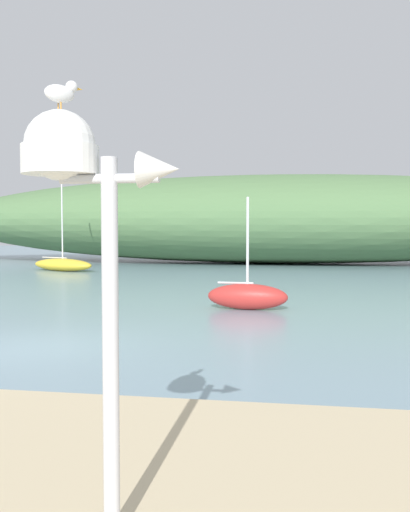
{
  "coord_description": "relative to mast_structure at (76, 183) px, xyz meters",
  "views": [
    {
      "loc": [
        5.43,
        -10.8,
        2.48
      ],
      "look_at": [
        2.46,
        6.92,
        1.56
      ],
      "focal_mm": 39.96,
      "sensor_mm": 36.0,
      "label": 1
    }
  ],
  "objects": [
    {
      "name": "distant_hill",
      "position": [
        -0.39,
        35.43,
        0.22
      ],
      "size": [
        47.79,
        11.12,
        6.03
      ],
      "primitive_type": "ellipsoid",
      "color": "#517547",
      "rests_on": "ground"
    },
    {
      "name": "ground_plane",
      "position": [
        -3.83,
        6.89,
        -2.79
      ],
      "size": [
        120.0,
        120.0,
        0.0
      ],
      "primitive_type": "plane",
      "color": "#7A99A8"
    },
    {
      "name": "seagull_on_radar",
      "position": [
        -0.11,
        0.01,
        0.65
      ],
      "size": [
        0.24,
        0.28,
        0.22
      ],
      "color": "orange",
      "rests_on": "mast_structure"
    },
    {
      "name": "sailboat_inner_mooring",
      "position": [
        -11.61,
        26.33,
        -2.42
      ],
      "size": [
        4.29,
        2.59,
        5.36
      ],
      "color": "gold",
      "rests_on": "ground"
    },
    {
      "name": "mast_structure",
      "position": [
        0.0,
        0.0,
        0.0
      ],
      "size": [
        1.15,
        0.55,
        3.12
      ],
      "color": "silver",
      "rests_on": "beach_sand"
    },
    {
      "name": "sailboat_centre_water",
      "position": [
        0.05,
        13.06,
        -2.39
      ],
      "size": [
        2.48,
        0.95,
        3.37
      ],
      "color": "#B72D28",
      "rests_on": "ground"
    }
  ]
}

